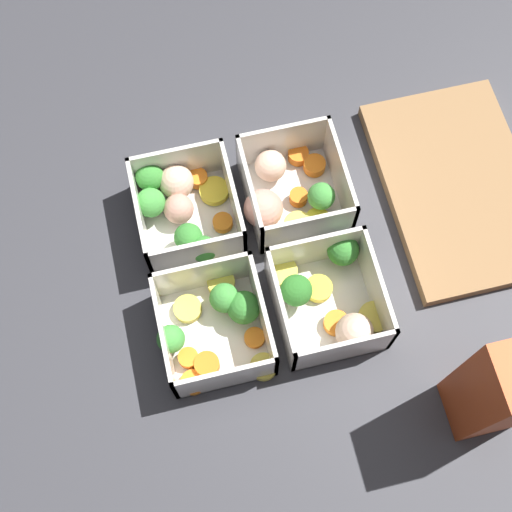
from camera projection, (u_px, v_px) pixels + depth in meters
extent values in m
plane|color=#38383D|center=(256.00, 263.00, 0.88)|extent=(4.00, 4.00, 0.00)
cube|color=silver|center=(190.00, 220.00, 0.90)|extent=(0.13, 0.12, 0.00)
cube|color=silver|center=(141.00, 219.00, 0.86)|extent=(0.13, 0.01, 0.07)
cube|color=silver|center=(233.00, 199.00, 0.87)|extent=(0.13, 0.01, 0.07)
cube|color=silver|center=(177.00, 164.00, 0.89)|extent=(0.01, 0.12, 0.07)
cube|color=silver|center=(198.00, 255.00, 0.84)|extent=(0.01, 0.12, 0.07)
sphere|color=tan|center=(179.00, 209.00, 0.88)|extent=(0.05, 0.05, 0.04)
cylinder|color=#519448|center=(153.00, 210.00, 0.89)|extent=(0.01, 0.01, 0.01)
sphere|color=#42933D|center=(151.00, 203.00, 0.87)|extent=(0.04, 0.04, 0.04)
cylinder|color=#49883F|center=(190.00, 244.00, 0.87)|extent=(0.01, 0.01, 0.02)
sphere|color=#388433|center=(188.00, 237.00, 0.85)|extent=(0.03, 0.03, 0.03)
cylinder|color=#49883F|center=(152.00, 185.00, 0.90)|extent=(0.01, 0.01, 0.02)
sphere|color=#388433|center=(150.00, 177.00, 0.88)|extent=(0.04, 0.04, 0.04)
cylinder|color=orange|center=(198.00, 179.00, 0.91)|extent=(0.03, 0.03, 0.01)
cylinder|color=yellow|center=(214.00, 191.00, 0.90)|extent=(0.05, 0.05, 0.01)
sphere|color=beige|center=(176.00, 182.00, 0.89)|extent=(0.05, 0.05, 0.04)
cylinder|color=orange|center=(223.00, 223.00, 0.89)|extent=(0.03, 0.03, 0.01)
cylinder|color=#49883F|center=(204.00, 255.00, 0.87)|extent=(0.01, 0.01, 0.02)
sphere|color=#388433|center=(203.00, 249.00, 0.85)|extent=(0.03, 0.03, 0.03)
cube|color=silver|center=(215.00, 333.00, 0.84)|extent=(0.13, 0.12, 0.00)
cube|color=silver|center=(164.00, 337.00, 0.81)|extent=(0.13, 0.01, 0.07)
cube|color=silver|center=(263.00, 314.00, 0.82)|extent=(0.13, 0.01, 0.07)
cube|color=silver|center=(202.00, 275.00, 0.83)|extent=(0.01, 0.12, 0.07)
cube|color=silver|center=(226.00, 379.00, 0.79)|extent=(0.01, 0.12, 0.07)
cylinder|color=#DBC647|center=(221.00, 284.00, 0.86)|extent=(0.05, 0.05, 0.02)
cylinder|color=#519448|center=(225.00, 303.00, 0.85)|extent=(0.01, 0.01, 0.01)
sphere|color=#42933D|center=(224.00, 298.00, 0.83)|extent=(0.04, 0.04, 0.04)
cylinder|color=orange|center=(193.00, 382.00, 0.82)|extent=(0.04, 0.04, 0.01)
cylinder|color=orange|center=(207.00, 365.00, 0.82)|extent=(0.04, 0.04, 0.02)
cylinder|color=orange|center=(189.00, 358.00, 0.82)|extent=(0.03, 0.03, 0.01)
cylinder|color=#519448|center=(173.00, 343.00, 0.83)|extent=(0.01, 0.01, 0.02)
sphere|color=#42933D|center=(171.00, 339.00, 0.81)|extent=(0.03, 0.03, 0.03)
cylinder|color=#DBC647|center=(263.00, 367.00, 0.82)|extent=(0.03, 0.03, 0.01)
cylinder|color=orange|center=(255.00, 338.00, 0.84)|extent=(0.03, 0.03, 0.01)
cylinder|color=#DBC647|center=(188.00, 309.00, 0.85)|extent=(0.05, 0.05, 0.01)
cylinder|color=#49883F|center=(244.00, 313.00, 0.85)|extent=(0.01, 0.01, 0.01)
sphere|color=#388433|center=(244.00, 308.00, 0.83)|extent=(0.04, 0.04, 0.04)
cube|color=silver|center=(294.00, 198.00, 0.91)|extent=(0.13, 0.12, 0.00)
cube|color=silver|center=(250.00, 195.00, 0.87)|extent=(0.13, 0.01, 0.07)
cube|color=silver|center=(340.00, 176.00, 0.88)|extent=(0.13, 0.01, 0.07)
cube|color=silver|center=(283.00, 142.00, 0.90)|extent=(0.01, 0.12, 0.07)
cube|color=silver|center=(308.00, 231.00, 0.85)|extent=(0.01, 0.12, 0.07)
cylinder|color=orange|center=(314.00, 165.00, 0.92)|extent=(0.03, 0.03, 0.01)
cylinder|color=#519448|center=(320.00, 204.00, 0.89)|extent=(0.01, 0.01, 0.02)
sphere|color=#42933D|center=(321.00, 196.00, 0.87)|extent=(0.03, 0.03, 0.03)
sphere|color=beige|center=(270.00, 166.00, 0.90)|extent=(0.06, 0.06, 0.04)
cylinder|color=orange|center=(267.00, 229.00, 0.89)|extent=(0.03, 0.03, 0.01)
cylinder|color=orange|center=(298.00, 155.00, 0.92)|extent=(0.04, 0.04, 0.01)
cylinder|color=yellow|center=(317.00, 221.00, 0.89)|extent=(0.04, 0.04, 0.02)
cylinder|color=#DBC647|center=(298.00, 227.00, 0.88)|extent=(0.05, 0.05, 0.02)
sphere|color=tan|center=(263.00, 209.00, 0.87)|extent=(0.07, 0.07, 0.05)
cylinder|color=orange|center=(298.00, 197.00, 0.90)|extent=(0.03, 0.03, 0.01)
cube|color=silver|center=(325.00, 308.00, 0.86)|extent=(0.13, 0.12, 0.00)
cube|color=silver|center=(280.00, 310.00, 0.82)|extent=(0.13, 0.01, 0.07)
cube|color=silver|center=(376.00, 288.00, 0.83)|extent=(0.13, 0.01, 0.07)
cube|color=silver|center=(314.00, 250.00, 0.85)|extent=(0.01, 0.12, 0.07)
cube|color=silver|center=(343.00, 351.00, 0.80)|extent=(0.01, 0.12, 0.07)
cylinder|color=#DBC647|center=(374.00, 318.00, 0.84)|extent=(0.05, 0.05, 0.01)
cylinder|color=orange|center=(336.00, 323.00, 0.84)|extent=(0.04, 0.04, 0.01)
cylinder|color=#407A37|center=(295.00, 296.00, 0.85)|extent=(0.01, 0.01, 0.02)
sphere|color=#2D7228|center=(296.00, 290.00, 0.83)|extent=(0.04, 0.04, 0.04)
cylinder|color=#49883F|center=(341.00, 256.00, 0.87)|extent=(0.01, 0.01, 0.01)
sphere|color=#388433|center=(343.00, 250.00, 0.85)|extent=(0.04, 0.04, 0.04)
cylinder|color=yellow|center=(319.00, 288.00, 0.86)|extent=(0.04, 0.04, 0.01)
cylinder|color=#DBC647|center=(282.00, 273.00, 0.86)|extent=(0.05, 0.05, 0.02)
sphere|color=beige|center=(354.00, 332.00, 0.82)|extent=(0.06, 0.06, 0.04)
cube|color=#D14C1E|center=(500.00, 391.00, 0.73)|extent=(0.07, 0.07, 0.19)
cube|color=olive|center=(458.00, 187.00, 0.91)|extent=(0.28, 0.18, 0.02)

